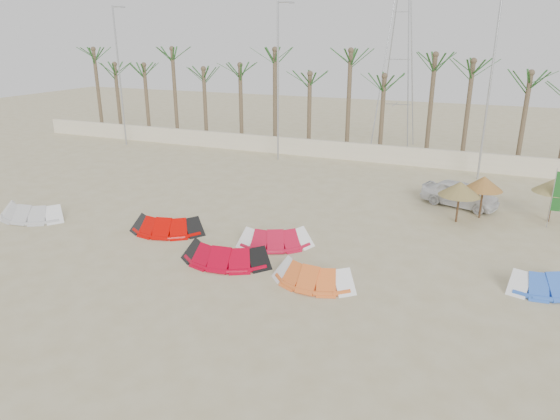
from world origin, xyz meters
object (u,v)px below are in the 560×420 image
at_px(parasol_mid, 484,183).
at_px(parasol_left, 460,189).
at_px(kite_orange, 315,272).
at_px(kite_red_left, 170,223).
at_px(kite_red_mid, 229,251).
at_px(parasol_right, 555,185).
at_px(kite_red_right, 278,235).
at_px(car, 460,194).
at_px(kite_blue, 550,278).
at_px(kite_grey, 35,210).

bearing_deg(parasol_mid, parasol_left, -134.26).
bearing_deg(parasol_mid, kite_orange, -118.92).
height_order(kite_red_left, kite_orange, same).
xyz_separation_m(kite_red_mid, parasol_right, (12.50, 10.16, 1.45)).
relative_size(kite_red_left, kite_red_mid, 0.97).
bearing_deg(parasol_right, kite_orange, -129.20).
xyz_separation_m(kite_red_left, parasol_right, (16.61, 8.32, 1.46)).
relative_size(kite_red_right, parasol_right, 1.61).
bearing_deg(car, parasol_mid, -126.31).
bearing_deg(kite_red_right, kite_orange, -45.87).
height_order(kite_red_mid, parasol_left, parasol_left).
relative_size(kite_orange, parasol_right, 1.44).
relative_size(kite_blue, parasol_right, 1.54).
distance_m(kite_orange, parasol_left, 9.90).
relative_size(kite_grey, parasol_mid, 1.68).
distance_m(kite_red_left, parasol_mid, 15.48).
xyz_separation_m(kite_blue, parasol_left, (-3.64, 6.01, 1.30)).
distance_m(kite_red_right, parasol_mid, 10.86).
height_order(kite_red_left, car, car).
distance_m(kite_red_left, kite_red_right, 5.32).
height_order(kite_red_left, parasol_left, parasol_left).
distance_m(kite_grey, kite_blue, 23.47).
xyz_separation_m(kite_orange, parasol_left, (4.39, 8.77, 1.30)).
relative_size(parasol_left, car, 0.51).
relative_size(kite_red_right, parasol_mid, 1.65).
xyz_separation_m(kite_orange, parasol_mid, (5.44, 9.84, 1.41)).
bearing_deg(kite_red_left, kite_orange, -15.80).
bearing_deg(kite_red_mid, car, 53.25).
bearing_deg(kite_grey, kite_red_left, 8.31).
height_order(kite_grey, kite_red_right, same).
xyz_separation_m(parasol_left, parasol_right, (4.23, 1.80, 0.16)).
height_order(kite_red_left, parasol_right, parasol_right).
bearing_deg(kite_grey, kite_orange, -4.38).
distance_m(kite_red_mid, kite_blue, 12.14).
height_order(kite_blue, car, car).
bearing_deg(kite_red_mid, parasol_right, 39.11).
relative_size(kite_red_mid, parasol_mid, 1.73).
relative_size(kite_grey, parasol_right, 1.64).
bearing_deg(car, kite_blue, -138.53).
bearing_deg(parasol_mid, parasol_right, 12.93).
relative_size(kite_orange, parasol_mid, 1.47).
height_order(kite_red_left, kite_red_right, same).
distance_m(kite_red_mid, parasol_right, 16.18).
bearing_deg(parasol_left, kite_grey, -158.99).
height_order(kite_red_left, kite_blue, same).
xyz_separation_m(kite_blue, parasol_mid, (-2.59, 7.08, 1.41)).
bearing_deg(car, parasol_right, -82.61).
distance_m(kite_red_right, parasol_left, 9.37).
xyz_separation_m(kite_red_left, kite_red_right, (5.30, 0.51, -0.00)).
relative_size(parasol_left, parasol_mid, 0.95).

